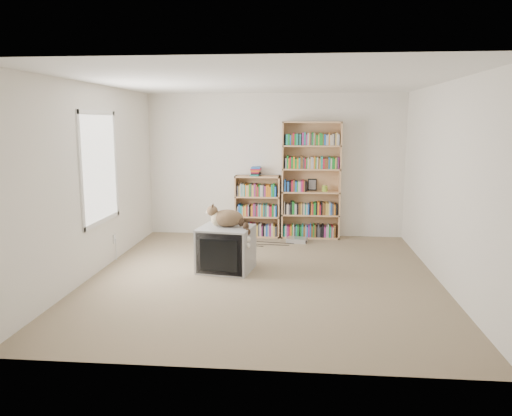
# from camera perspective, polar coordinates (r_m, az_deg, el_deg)

# --- Properties ---
(floor) EXTENTS (4.50, 5.00, 0.01)m
(floor) POSITION_cam_1_polar(r_m,az_deg,el_deg) (6.61, 0.88, -7.86)
(floor) COLOR gray
(floor) RESTS_ON ground
(wall_back) EXTENTS (4.50, 0.02, 2.50)m
(wall_back) POSITION_cam_1_polar(r_m,az_deg,el_deg) (8.83, 2.15, 4.88)
(wall_back) COLOR silver
(wall_back) RESTS_ON floor
(wall_front) EXTENTS (4.50, 0.02, 2.50)m
(wall_front) POSITION_cam_1_polar(r_m,az_deg,el_deg) (3.89, -1.92, -1.43)
(wall_front) COLOR silver
(wall_front) RESTS_ON floor
(wall_left) EXTENTS (0.02, 5.00, 2.50)m
(wall_left) POSITION_cam_1_polar(r_m,az_deg,el_deg) (6.89, -18.12, 3.02)
(wall_left) COLOR silver
(wall_left) RESTS_ON floor
(wall_right) EXTENTS (0.02, 5.00, 2.50)m
(wall_right) POSITION_cam_1_polar(r_m,az_deg,el_deg) (6.57, 20.89, 2.55)
(wall_right) COLOR silver
(wall_right) RESTS_ON floor
(ceiling) EXTENTS (4.50, 5.00, 0.02)m
(ceiling) POSITION_cam_1_polar(r_m,az_deg,el_deg) (6.32, 0.94, 14.28)
(ceiling) COLOR white
(ceiling) RESTS_ON wall_back
(window) EXTENTS (0.02, 1.22, 1.52)m
(window) POSITION_cam_1_polar(r_m,az_deg,el_deg) (7.06, -17.45, 4.42)
(window) COLOR white
(window) RESTS_ON wall_left
(crt_tv) EXTENTS (0.78, 0.73, 0.60)m
(crt_tv) POSITION_cam_1_polar(r_m,az_deg,el_deg) (6.84, -3.42, -4.67)
(crt_tv) COLOR #98989A
(crt_tv) RESTS_ON floor
(cat) EXTENTS (0.64, 0.46, 0.51)m
(cat) POSITION_cam_1_polar(r_m,az_deg,el_deg) (6.74, -2.95, -1.48)
(cat) COLOR #3A2A17
(cat) RESTS_ON crt_tv
(bookcase_tall) EXTENTS (1.01, 0.30, 2.01)m
(bookcase_tall) POSITION_cam_1_polar(r_m,az_deg,el_deg) (8.71, 6.31, 2.78)
(bookcase_tall) COLOR tan
(bookcase_tall) RESTS_ON floor
(bookcase_short) EXTENTS (0.79, 0.30, 1.08)m
(bookcase_short) POSITION_cam_1_polar(r_m,az_deg,el_deg) (8.81, 0.18, -0.06)
(bookcase_short) COLOR tan
(bookcase_short) RESTS_ON floor
(book_stack) EXTENTS (0.18, 0.24, 0.15)m
(book_stack) POSITION_cam_1_polar(r_m,az_deg,el_deg) (8.72, -0.06, 4.21)
(book_stack) COLOR #B31730
(book_stack) RESTS_ON bookcase_short
(green_mug) EXTENTS (0.09, 0.09, 0.11)m
(green_mug) POSITION_cam_1_polar(r_m,az_deg,el_deg) (8.71, 7.87, 2.24)
(green_mug) COLOR #87A830
(green_mug) RESTS_ON bookcase_tall
(framed_print) EXTENTS (0.15, 0.05, 0.21)m
(framed_print) POSITION_cam_1_polar(r_m,az_deg,el_deg) (8.79, 6.45, 2.67)
(framed_print) COLOR black
(framed_print) RESTS_ON bookcase_tall
(dvd_player) EXTENTS (0.37, 0.29, 0.08)m
(dvd_player) POSITION_cam_1_polar(r_m,az_deg,el_deg) (8.47, 4.71, -3.67)
(dvd_player) COLOR silver
(dvd_player) RESTS_ON floor
(wall_outlet) EXTENTS (0.01, 0.08, 0.13)m
(wall_outlet) POSITION_cam_1_polar(r_m,az_deg,el_deg) (7.59, -15.88, -3.41)
(wall_outlet) COLOR silver
(wall_outlet) RESTS_ON wall_left
(floor_cables) EXTENTS (1.20, 0.70, 0.01)m
(floor_cables) POSITION_cam_1_polar(r_m,az_deg,el_deg) (8.28, 0.05, -4.19)
(floor_cables) COLOR black
(floor_cables) RESTS_ON floor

